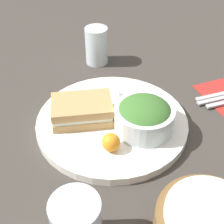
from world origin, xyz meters
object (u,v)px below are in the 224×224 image
Objects in this scene: plate at (112,122)px; dressing_cup at (130,94)px; water_glass at (97,46)px; salad_bowl at (144,116)px; sandwich at (82,110)px.

plate is 5.80× the size of dressing_cup.
water_glass is at bearing -88.67° from dressing_cup.
dressing_cup is (-0.01, -0.10, -0.02)m from salad_bowl.
salad_bowl is 2.19× the size of dressing_cup.
dressing_cup is at bearing -96.89° from salad_bowl.
water_glass is at bearing -91.25° from salad_bowl.
sandwich is 0.13m from dressing_cup.
salad_bowl is at bearing 136.12° from plate.
water_glass reaches higher than dressing_cup.
water_glass is (-0.01, -0.33, 0.00)m from salad_bowl.
dressing_cup is (-0.13, -0.02, -0.01)m from sandwich.
plate is 0.09m from salad_bowl.
dressing_cup is at bearing -141.98° from plate.
sandwich is at bearing -34.27° from salad_bowl.
sandwich is at bearing -23.54° from plate.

